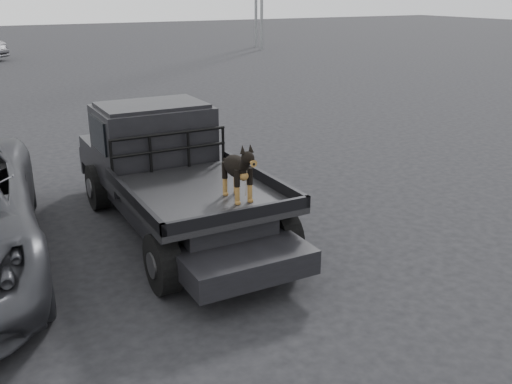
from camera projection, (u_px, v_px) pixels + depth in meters
ground at (265, 256)px, 7.90m from camera, size 120.00×120.00×0.00m
flatbed_ute at (177, 202)px, 8.60m from camera, size 2.00×5.40×0.92m
ute_cab at (153, 131)px, 9.09m from camera, size 1.72×1.30×0.88m
headache_rack at (170, 152)px, 8.52m from camera, size 1.80×0.08×0.55m
dog at (237, 171)px, 7.29m from camera, size 0.32×0.60×0.74m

